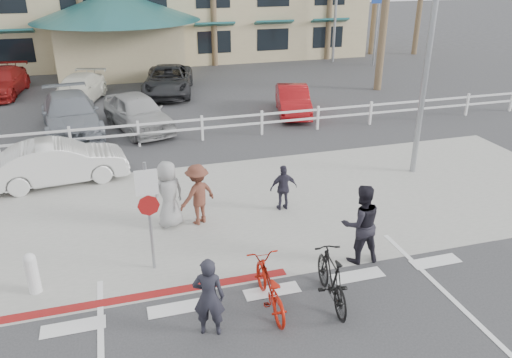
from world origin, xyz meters
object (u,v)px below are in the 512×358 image
object	(u,v)px
bike_black	(332,278)
car_white_sedan	(59,162)
bike_red	(269,286)
sign_post	(149,212)

from	to	relation	value
bike_black	car_white_sedan	size ratio (longest dim) A/B	0.46
bike_red	car_white_sedan	world-z (taller)	car_white_sedan
bike_red	bike_black	bearing A→B (deg)	172.54
sign_post	car_white_sedan	xyz separation A→B (m)	(-2.29, 5.68, -0.78)
bike_red	bike_black	size ratio (longest dim) A/B	1.00
car_white_sedan	bike_black	bearing A→B (deg)	-151.43
bike_red	car_white_sedan	distance (m)	8.88
sign_post	bike_black	xyz separation A→B (m)	(3.35, -2.24, -0.89)
sign_post	car_white_sedan	size ratio (longest dim) A/B	0.71
sign_post	bike_red	bearing A→B (deg)	-44.52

